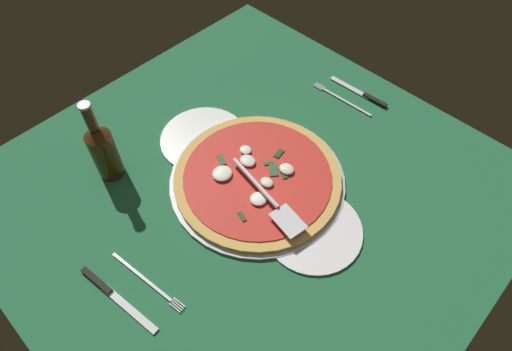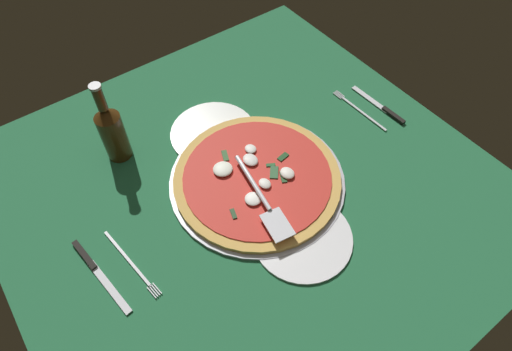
% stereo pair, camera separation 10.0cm
% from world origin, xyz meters
% --- Properties ---
extents(ground_plane, '(1.07, 1.07, 0.01)m').
position_xyz_m(ground_plane, '(0.00, 0.00, -0.00)').
color(ground_plane, '#21603A').
extents(pizza_pan, '(0.41, 0.41, 0.01)m').
position_xyz_m(pizza_pan, '(-0.00, 0.03, 0.01)').
color(pizza_pan, '#B2B2BF').
rests_on(pizza_pan, ground_plane).
extents(dinner_plate_left, '(0.22, 0.22, 0.01)m').
position_xyz_m(dinner_plate_left, '(-0.19, 0.03, 0.01)').
color(dinner_plate_left, white).
rests_on(dinner_plate_left, ground_plane).
extents(dinner_plate_right, '(0.21, 0.21, 0.01)m').
position_xyz_m(dinner_plate_right, '(0.18, 0.01, 0.01)').
color(dinner_plate_right, silver).
rests_on(dinner_plate_right, ground_plane).
extents(pizza, '(0.39, 0.39, 0.03)m').
position_xyz_m(pizza, '(-0.00, 0.03, 0.02)').
color(pizza, gold).
rests_on(pizza, pizza_pan).
extents(pizza_server, '(0.24, 0.07, 0.01)m').
position_xyz_m(pizza_server, '(0.06, -0.01, 0.04)').
color(pizza_server, silver).
rests_on(pizza_server, pizza).
extents(place_setting_near, '(0.21, 0.15, 0.01)m').
position_xyz_m(place_setting_near, '(-0.00, -0.34, 0.00)').
color(place_setting_near, white).
rests_on(place_setting_near, ground_plane).
extents(place_setting_far, '(0.20, 0.13, 0.01)m').
position_xyz_m(place_setting_far, '(-0.01, 0.41, 0.00)').
color(place_setting_far, white).
rests_on(place_setting_far, ground_plane).
extents(beer_bottle, '(0.06, 0.06, 0.22)m').
position_xyz_m(beer_bottle, '(-0.27, -0.19, 0.09)').
color(beer_bottle, '#442A10').
rests_on(beer_bottle, ground_plane).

